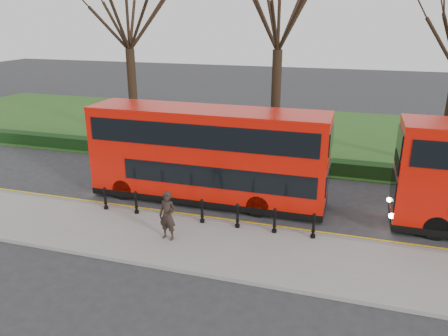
% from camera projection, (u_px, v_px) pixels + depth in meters
% --- Properties ---
extents(ground, '(120.00, 120.00, 0.00)m').
position_uv_depth(ground, '(189.00, 209.00, 20.01)').
color(ground, '#28282B').
rests_on(ground, ground).
extents(pavement, '(60.00, 4.00, 0.15)m').
position_uv_depth(pavement, '(162.00, 238.00, 17.28)').
color(pavement, gray).
rests_on(pavement, ground).
extents(kerb, '(60.00, 0.25, 0.16)m').
position_uv_depth(kerb, '(181.00, 217.00, 19.08)').
color(kerb, slate).
rests_on(kerb, ground).
extents(grass_verge, '(60.00, 18.00, 0.06)m').
position_uv_depth(grass_verge, '(260.00, 131.00, 33.54)').
color(grass_verge, '#29511B').
rests_on(grass_verge, ground).
extents(hedge, '(60.00, 0.90, 0.80)m').
position_uv_depth(hedge, '(231.00, 158.00, 26.02)').
color(hedge, black).
rests_on(hedge, ground).
extents(yellow_line_outer, '(60.00, 0.10, 0.01)m').
position_uv_depth(yellow_line_outer, '(183.00, 216.00, 19.38)').
color(yellow_line_outer, yellow).
rests_on(yellow_line_outer, ground).
extents(yellow_line_inner, '(60.00, 0.10, 0.01)m').
position_uv_depth(yellow_line_inner, '(185.00, 214.00, 19.56)').
color(yellow_line_inner, yellow).
rests_on(yellow_line_inner, ground).
extents(tree_left, '(7.35, 7.35, 11.49)m').
position_uv_depth(tree_left, '(127.00, 16.00, 28.49)').
color(tree_left, black).
rests_on(tree_left, ground).
extents(tree_mid, '(7.52, 7.52, 11.76)m').
position_uv_depth(tree_mid, '(279.00, 13.00, 25.66)').
color(tree_mid, black).
rests_on(tree_mid, ground).
extents(bollard_row, '(9.38, 0.15, 1.00)m').
position_uv_depth(bollard_row, '(202.00, 211.00, 18.27)').
color(bollard_row, black).
rests_on(bollard_row, pavement).
extents(bus_lead, '(11.12, 2.55, 4.42)m').
position_uv_depth(bus_lead, '(207.00, 156.00, 20.34)').
color(bus_lead, red).
rests_on(bus_lead, ground).
extents(pedestrian, '(0.77, 0.56, 1.95)m').
position_uv_depth(pedestrian, '(168.00, 216.00, 16.77)').
color(pedestrian, black).
rests_on(pedestrian, pavement).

